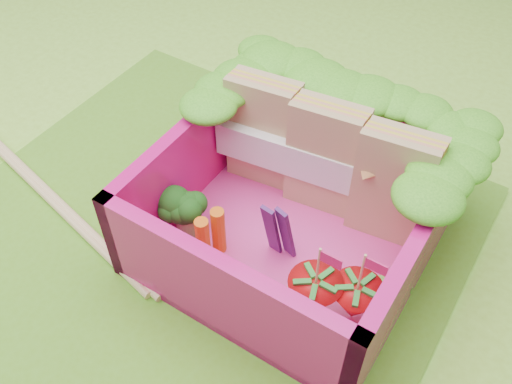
{
  "coord_description": "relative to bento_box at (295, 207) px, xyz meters",
  "views": [
    {
      "loc": [
        1.28,
        -1.35,
        2.4
      ],
      "look_at": [
        0.22,
        0.3,
        0.28
      ],
      "focal_mm": 40.0,
      "sensor_mm": 36.0,
      "label": 1
    }
  ],
  "objects": [
    {
      "name": "bento_box",
      "position": [
        0.0,
        0.0,
        0.0
      ],
      "size": [
        1.3,
        1.3,
        0.55
      ],
      "color": "#D51277",
      "rests_on": "placemat"
    },
    {
      "name": "ground",
      "position": [
        -0.45,
        -0.3,
        -0.31
      ],
      "size": [
        14.0,
        14.0,
        0.0
      ],
      "primitive_type": "plane",
      "color": "#8ECC39",
      "rests_on": "ground"
    },
    {
      "name": "lettuce_ruffle",
      "position": [
        -0.0,
        0.48,
        0.33
      ],
      "size": [
        1.43,
        0.83,
        0.11
      ],
      "color": "#33951B",
      "rests_on": "bento_box"
    },
    {
      "name": "strawberry_left",
      "position": [
        0.3,
        -0.35,
        -0.09
      ],
      "size": [
        0.25,
        0.25,
        0.49
      ],
      "color": "red",
      "rests_on": "bento_floor"
    },
    {
      "name": "placemat",
      "position": [
        -0.45,
        -0.3,
        -0.29
      ],
      "size": [
        2.6,
        2.6,
        0.03
      ],
      "primitive_type": "cube",
      "color": "#60A324",
      "rests_on": "ground"
    },
    {
      "name": "snap_peas",
      "position": [
        0.33,
        -0.2,
        -0.2
      ],
      "size": [
        0.64,
        0.54,
        0.05
      ],
      "color": "#5BB93A",
      "rests_on": "bento_floor"
    },
    {
      "name": "purple_wedges",
      "position": [
        0.0,
        -0.15,
        -0.04
      ],
      "size": [
        0.14,
        0.05,
        0.38
      ],
      "color": "#4C1B61",
      "rests_on": "bento_floor"
    },
    {
      "name": "chopsticks",
      "position": [
        -1.36,
        -0.45,
        -0.25
      ],
      "size": [
        2.03,
        0.48,
        0.04
      ],
      "color": "#E8BC7F",
      "rests_on": "placemat"
    },
    {
      "name": "sandwich_stack",
      "position": [
        0.0,
        0.3,
        0.09
      ],
      "size": [
        1.18,
        0.32,
        0.64
      ],
      "color": "#A48456",
      "rests_on": "bento_floor"
    },
    {
      "name": "strawberry_right",
      "position": [
        0.47,
        -0.27,
        -0.1
      ],
      "size": [
        0.24,
        0.24,
        0.48
      ],
      "color": "red",
      "rests_on": "bento_floor"
    },
    {
      "name": "broccoli",
      "position": [
        -0.47,
        -0.27,
        -0.05
      ],
      "size": [
        0.31,
        0.31,
        0.25
      ],
      "color": "#73A44F",
      "rests_on": "bento_floor"
    },
    {
      "name": "carrot_sticks",
      "position": [
        -0.28,
        -0.32,
        -0.08
      ],
      "size": [
        0.1,
        0.16,
        0.29
      ],
      "color": "orange",
      "rests_on": "bento_floor"
    },
    {
      "name": "bento_floor",
      "position": [
        0.0,
        0.0,
        -0.25
      ],
      "size": [
        1.3,
        1.3,
        0.05
      ],
      "primitive_type": "cube",
      "color": "#E63A9B",
      "rests_on": "placemat"
    }
  ]
}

